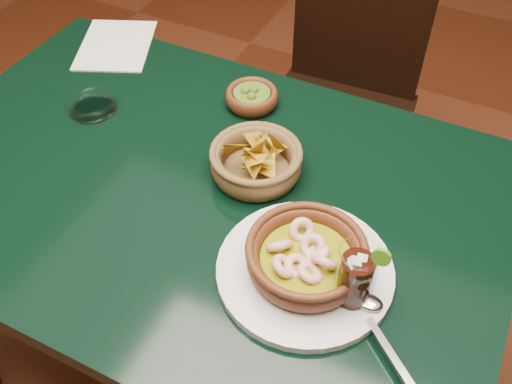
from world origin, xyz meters
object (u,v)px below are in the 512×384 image
at_px(dining_table, 200,216).
at_px(cola_drink, 355,279).
at_px(shrimp_plate, 306,261).
at_px(chip_basket, 256,161).
at_px(dining_chair, 342,97).

height_order(dining_table, cola_drink, cola_drink).
xyz_separation_m(dining_table, shrimp_plate, (0.27, -0.10, 0.13)).
distance_m(chip_basket, cola_drink, 0.33).
bearing_deg(dining_table, dining_chair, 84.44).
relative_size(dining_chair, cola_drink, 5.87).
relative_size(dining_chair, chip_basket, 4.25).
xyz_separation_m(dining_chair, cola_drink, (0.29, -0.83, 0.32)).
height_order(shrimp_plate, chip_basket, chip_basket).
bearing_deg(dining_chair, cola_drink, -70.65).
relative_size(shrimp_plate, cola_drink, 2.44).
bearing_deg(dining_chair, dining_table, -95.56).
bearing_deg(cola_drink, dining_table, 161.31).
distance_m(dining_chair, cola_drink, 0.94).
bearing_deg(chip_basket, shrimp_plate, -44.95).
distance_m(dining_table, dining_chair, 0.73).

